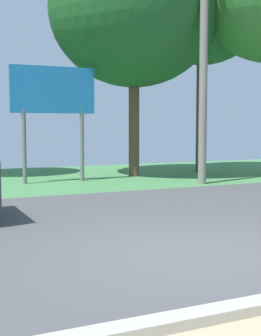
% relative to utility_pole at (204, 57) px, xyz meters
% --- Properties ---
extents(ground_plane, '(40.00, 22.00, 0.20)m').
position_rel_utility_pole_xyz_m(ground_plane, '(-4.42, -3.56, -3.78)').
color(ground_plane, '#4C4C4F').
extents(utility_pole, '(1.80, 0.24, 7.11)m').
position_rel_utility_pole_xyz_m(utility_pole, '(0.00, 0.00, 0.00)').
color(utility_pole, gray).
rests_on(utility_pole, ground_plane).
extents(roadside_billboard, '(2.60, 0.12, 3.50)m').
position_rel_utility_pole_xyz_m(roadside_billboard, '(-3.89, 2.21, -1.18)').
color(roadside_billboard, slate).
rests_on(roadside_billboard, ground_plane).
extents(tree_left_far, '(4.80, 4.80, 8.32)m').
position_rel_utility_pole_xyz_m(tree_left_far, '(2.01, 3.19, 2.39)').
color(tree_left_far, brown).
rests_on(tree_left_far, ground_plane).
extents(tree_right_mid, '(5.70, 5.70, 8.21)m').
position_rel_utility_pole_xyz_m(tree_right_mid, '(-0.92, 2.83, 1.87)').
color(tree_right_mid, brown).
rests_on(tree_right_mid, ground_plane).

